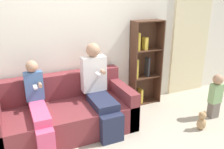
# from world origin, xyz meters

# --- Properties ---
(ground_plane) EXTENTS (14.00, 14.00, 0.00)m
(ground_plane) POSITION_xyz_m (0.00, 0.00, 0.00)
(ground_plane) COLOR #B2A893
(back_wall) EXTENTS (10.00, 0.06, 2.55)m
(back_wall) POSITION_xyz_m (0.00, 1.06, 1.27)
(back_wall) COLOR silver
(back_wall) RESTS_ON ground_plane
(curtain_panel) EXTENTS (0.87, 0.04, 2.06)m
(curtain_panel) POSITION_xyz_m (2.45, 1.01, 1.03)
(curtain_panel) COLOR beige
(curtain_panel) RESTS_ON ground_plane
(couch) EXTENTS (1.99, 0.93, 0.79)m
(couch) POSITION_xyz_m (-0.22, 0.56, 0.27)
(couch) COLOR maroon
(couch) RESTS_ON ground_plane
(adult_seated) EXTENTS (0.38, 0.85, 1.27)m
(adult_seated) POSITION_xyz_m (0.29, 0.46, 0.64)
(adult_seated) COLOR #232842
(adult_seated) RESTS_ON ground_plane
(child_seated) EXTENTS (0.25, 0.85, 1.09)m
(child_seated) POSITION_xyz_m (-0.59, 0.41, 0.54)
(child_seated) COLOR #DB4C75
(child_seated) RESTS_ON ground_plane
(toddler_standing) EXTENTS (0.20, 0.16, 0.75)m
(toddler_standing) POSITION_xyz_m (2.10, -0.07, 0.40)
(toddler_standing) COLOR #70665B
(toddler_standing) RESTS_ON ground_plane
(bookshelf) EXTENTS (0.55, 0.26, 1.52)m
(bookshelf) POSITION_xyz_m (1.35, 0.93, 0.76)
(bookshelf) COLOR #4C2D1E
(bookshelf) RESTS_ON ground_plane
(teddy_bear) EXTENTS (0.15, 0.12, 0.30)m
(teddy_bear) POSITION_xyz_m (1.65, -0.28, 0.14)
(teddy_bear) COLOR tan
(teddy_bear) RESTS_ON ground_plane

